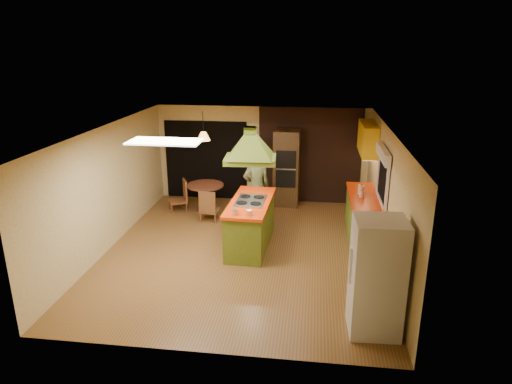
# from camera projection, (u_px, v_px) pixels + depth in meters

# --- Properties ---
(ground) EXTENTS (6.50, 6.50, 0.00)m
(ground) POSITION_uv_depth(u_px,v_px,m) (243.00, 251.00, 9.30)
(ground) COLOR brown
(ground) RESTS_ON ground
(room_walls) EXTENTS (5.50, 6.50, 6.50)m
(room_walls) POSITION_uv_depth(u_px,v_px,m) (243.00, 193.00, 8.91)
(room_walls) COLOR beige
(room_walls) RESTS_ON ground
(ceiling_plane) EXTENTS (6.50, 6.50, 0.00)m
(ceiling_plane) POSITION_uv_depth(u_px,v_px,m) (242.00, 129.00, 8.52)
(ceiling_plane) COLOR silver
(ceiling_plane) RESTS_ON room_walls
(brick_panel) EXTENTS (2.64, 0.03, 2.50)m
(brick_panel) POSITION_uv_depth(u_px,v_px,m) (310.00, 156.00, 11.80)
(brick_panel) COLOR #381E14
(brick_panel) RESTS_ON ground
(nook_opening) EXTENTS (2.20, 0.03, 2.10)m
(nook_opening) POSITION_uv_depth(u_px,v_px,m) (206.00, 160.00, 12.20)
(nook_opening) COLOR black
(nook_opening) RESTS_ON ground
(right_counter) EXTENTS (0.62, 3.05, 0.92)m
(right_counter) POSITION_uv_depth(u_px,v_px,m) (364.00, 225.00, 9.42)
(right_counter) COLOR olive
(right_counter) RESTS_ON ground
(upper_cabinets) EXTENTS (0.34, 1.40, 0.70)m
(upper_cabinets) POSITION_uv_depth(u_px,v_px,m) (368.00, 139.00, 10.45)
(upper_cabinets) COLOR yellow
(upper_cabinets) RESTS_ON room_walls
(window_right) EXTENTS (0.12, 1.35, 1.06)m
(window_right) POSITION_uv_depth(u_px,v_px,m) (383.00, 166.00, 8.80)
(window_right) COLOR black
(window_right) RESTS_ON room_walls
(fluor_panel) EXTENTS (1.20, 0.60, 0.03)m
(fluor_panel) POSITION_uv_depth(u_px,v_px,m) (165.00, 141.00, 7.53)
(fluor_panel) COLOR white
(fluor_panel) RESTS_ON ceiling_plane
(kitchen_island) EXTENTS (0.87, 2.01, 1.00)m
(kitchen_island) POSITION_uv_depth(u_px,v_px,m) (251.00, 223.00, 9.39)
(kitchen_island) COLOR olive
(kitchen_island) RESTS_ON ground
(range_hood) EXTENTS (1.04, 0.78, 0.79)m
(range_hood) POSITION_uv_depth(u_px,v_px,m) (250.00, 139.00, 8.85)
(range_hood) COLOR #556A1A
(range_hood) RESTS_ON ceiling_plane
(man) EXTENTS (0.74, 0.63, 1.73)m
(man) POSITION_uv_depth(u_px,v_px,m) (256.00, 187.00, 10.55)
(man) COLOR #525C31
(man) RESTS_ON ground
(refrigerator) EXTENTS (0.75, 0.71, 1.74)m
(refrigerator) POSITION_uv_depth(u_px,v_px,m) (377.00, 277.00, 6.47)
(refrigerator) COLOR white
(refrigerator) RESTS_ON ground
(wall_oven) EXTENTS (0.67, 0.62, 1.96)m
(wall_oven) POSITION_uv_depth(u_px,v_px,m) (287.00, 168.00, 11.69)
(wall_oven) COLOR #4F3419
(wall_oven) RESTS_ON ground
(dining_table) EXTENTS (0.91, 0.91, 0.69)m
(dining_table) POSITION_uv_depth(u_px,v_px,m) (206.00, 192.00, 11.42)
(dining_table) COLOR brown
(dining_table) RESTS_ON ground
(chair_left) EXTENTS (0.58, 0.58, 0.79)m
(chair_left) POSITION_uv_depth(u_px,v_px,m) (178.00, 196.00, 11.43)
(chair_left) COLOR brown
(chair_left) RESTS_ON ground
(chair_near) EXTENTS (0.45, 0.45, 0.77)m
(chair_near) POSITION_uv_depth(u_px,v_px,m) (210.00, 205.00, 10.80)
(chair_near) COLOR brown
(chair_near) RESTS_ON ground
(pendant_lamp) EXTENTS (0.33, 0.33, 0.21)m
(pendant_lamp) POSITION_uv_depth(u_px,v_px,m) (204.00, 136.00, 10.98)
(pendant_lamp) COLOR #FF9E3F
(pendant_lamp) RESTS_ON ceiling_plane
(canister_large) EXTENTS (0.16, 0.16, 0.20)m
(canister_large) POSITION_uv_depth(u_px,v_px,m) (361.00, 189.00, 9.86)
(canister_large) COLOR beige
(canister_large) RESTS_ON right_counter
(canister_medium) EXTENTS (0.16, 0.16, 0.20)m
(canister_medium) POSITION_uv_depth(u_px,v_px,m) (361.00, 190.00, 9.83)
(canister_medium) COLOR beige
(canister_medium) RESTS_ON right_counter
(canister_small) EXTENTS (0.13, 0.13, 0.14)m
(canister_small) POSITION_uv_depth(u_px,v_px,m) (362.00, 194.00, 9.64)
(canister_small) COLOR beige
(canister_small) RESTS_ON right_counter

